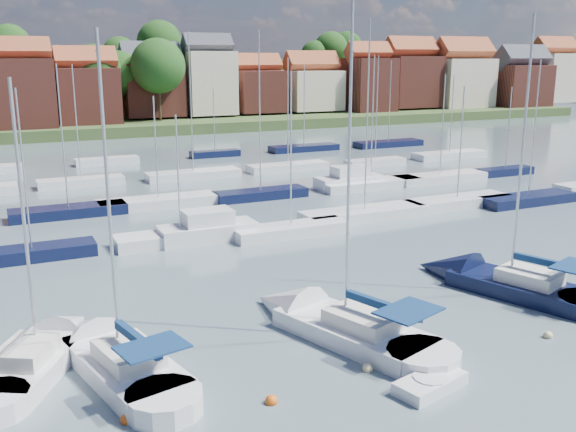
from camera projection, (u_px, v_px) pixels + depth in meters
name	position (u px, v px, depth m)	size (l,w,h in m)	color
ground	(197.00, 185.00, 65.93)	(260.00, 260.00, 0.00)	#4C5E68
sailboat_left	(112.00, 357.00, 27.42)	(5.33, 11.48, 15.12)	silver
sailboat_centre	(329.00, 323.00, 30.91)	(6.96, 12.53, 16.47)	silver
sailboat_navy	(495.00, 282.00, 36.53)	(6.95, 12.18, 16.37)	black
sailboat_far	(45.00, 354.00, 27.71)	(7.10, 9.88, 13.15)	silver
tender	(430.00, 384.00, 25.40)	(3.34, 2.16, 0.66)	silver
buoy_a	(127.00, 422.00, 23.20)	(0.48, 0.48, 0.48)	#D85914
buoy_b	(271.00, 403.00, 24.45)	(0.49, 0.49, 0.49)	#D85914
buoy_c	(367.00, 371.00, 26.98)	(0.45, 0.45, 0.45)	beige
buoy_d	(548.00, 338.00, 30.17)	(0.43, 0.43, 0.43)	beige
buoy_e	(471.00, 277.00, 38.39)	(0.44, 0.44, 0.44)	#D85914
marina_field	(230.00, 188.00, 62.34)	(79.62, 41.41, 15.93)	silver
far_shore_town	(86.00, 94.00, 147.24)	(212.46, 90.00, 22.27)	#394F27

